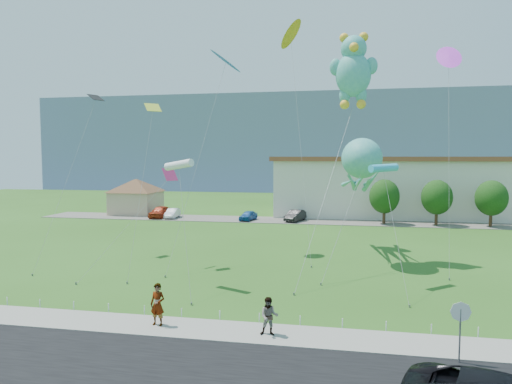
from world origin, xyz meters
TOP-DOWN VIEW (x-y plane):
  - ground at (0.00, 0.00)m, footprint 160.00×160.00m
  - sidewalk at (0.00, -2.75)m, footprint 80.00×2.50m
  - parking_strip at (0.00, 35.00)m, footprint 70.00×6.00m
  - hill_ridge at (0.00, 120.00)m, footprint 160.00×50.00m
  - pavilion at (-24.00, 38.00)m, footprint 9.20×9.20m
  - warehouse at (26.00, 44.00)m, footprint 61.00×15.00m
  - stop_sign at (9.50, -4.21)m, footprint 0.80×0.07m
  - rope_fence at (0.00, -1.30)m, footprint 26.05×0.05m
  - tree_near at (10.00, 34.00)m, footprint 3.60×3.60m
  - tree_mid at (16.00, 34.00)m, footprint 3.60×3.60m
  - tree_far at (22.00, 34.00)m, footprint 3.60×3.60m
  - pedestrian_left at (-3.67, -2.72)m, footprint 0.79×0.58m
  - pedestrian_right at (1.75, -2.95)m, footprint 0.89×0.72m
  - parked_car_red at (-18.94, 34.49)m, footprint 1.95×4.60m
  - parked_car_silver at (-17.19, 34.44)m, footprint 1.68×3.90m
  - parked_car_blue at (-6.81, 34.04)m, footprint 2.11×3.79m
  - parked_car_black at (-0.79, 34.46)m, footprint 2.64×4.51m
  - octopus_kite at (6.35, 13.78)m, footprint 4.25×13.79m
  - teddy_bear_kite at (5.67, 14.57)m, footprint 5.37×12.30m
  - small_kite_yellow at (-9.10, 9.20)m, footprint 1.30×6.66m
  - small_kite_blue at (-5.10, 15.74)m, footprint 2.64×10.87m
  - small_kite_purple at (13.01, 15.79)m, footprint 2.03×8.03m
  - small_kite_white at (-5.21, 4.61)m, footprint 2.38×5.12m
  - small_kite_black at (-15.73, 12.08)m, footprint 1.29×9.27m
  - small_kite_cyan at (7.51, 7.44)m, footprint 1.37×6.18m
  - small_kite_pink at (-8.23, 9.10)m, footprint 4.56×7.30m
  - small_kite_orange at (0.12, 20.09)m, footprint 3.69×10.64m

SIDE VIEW (x-z plane):
  - ground at x=0.00m, z-range 0.00..0.00m
  - parking_strip at x=0.00m, z-range 0.00..0.06m
  - sidewalk at x=0.00m, z-range 0.00..0.10m
  - rope_fence at x=0.00m, z-range 0.00..0.50m
  - parked_car_blue at x=-6.81m, z-range 0.06..1.28m
  - parked_car_silver at x=-17.19m, z-range 0.06..1.31m
  - parked_car_black at x=-0.79m, z-range 0.06..1.46m
  - parked_car_red at x=-18.94m, z-range 0.06..1.61m
  - pedestrian_right at x=1.75m, z-range 0.10..1.83m
  - pedestrian_left at x=-3.67m, z-range 0.10..2.12m
  - stop_sign at x=9.50m, z-range 0.62..3.12m
  - pavilion at x=-24.00m, z-range 0.52..5.52m
  - tree_near at x=10.00m, z-range 0.65..6.12m
  - tree_mid at x=16.00m, z-range 0.65..6.12m
  - tree_far at x=22.00m, z-range 0.65..6.12m
  - warehouse at x=26.00m, z-range 0.02..8.22m
  - small_kite_pink at x=-8.23m, z-range 2.50..9.75m
  - octopus_kite at x=6.35m, z-range 2.50..12.05m
  - small_kite_cyan at x=7.51m, z-range 3.44..11.29m
  - small_kite_white at x=-5.21m, z-range 3.54..11.61m
  - small_kite_yellow at x=-9.10m, z-range 4.32..16.60m
  - small_kite_black at x=-15.73m, z-range 4.67..18.26m
  - hill_ridge at x=0.00m, z-range 0.00..25.00m
  - teddy_bear_kite at x=5.67m, z-range 6.13..23.98m
  - small_kite_purple at x=13.01m, z-range 7.29..23.97m
  - small_kite_blue at x=-5.10m, z-range 7.44..24.50m
  - small_kite_orange at x=0.12m, z-range 8.87..29.06m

